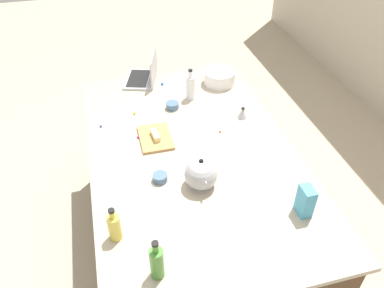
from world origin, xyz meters
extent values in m
plane|color=#B7A88E|center=(0.00, 0.00, 0.00)|extent=(12.00, 12.00, 0.00)
cube|color=#4C331E|center=(0.00, 0.00, 0.43)|extent=(1.93, 1.17, 0.87)
cube|color=tan|center=(0.00, 0.00, 0.89)|extent=(1.99, 1.23, 0.03)
cube|color=#B7B7BC|center=(-0.93, -0.18, 0.91)|extent=(0.36, 0.30, 0.02)
cube|color=black|center=(-0.93, -0.19, 0.92)|extent=(0.31, 0.23, 0.00)
cube|color=#B7B7BC|center=(-0.89, -0.07, 1.02)|extent=(0.29, 0.10, 0.20)
cube|color=#333842|center=(-0.89, -0.08, 1.02)|extent=(0.26, 0.08, 0.18)
cylinder|color=white|center=(-0.73, 0.41, 0.95)|extent=(0.24, 0.24, 0.10)
cylinder|color=black|center=(-0.73, 0.41, 0.95)|extent=(0.19, 0.19, 0.09)
torus|color=white|center=(-0.73, 0.41, 1.00)|extent=(0.24, 0.24, 0.01)
cylinder|color=#4C8C38|center=(0.78, -0.36, 0.98)|extent=(0.06, 0.06, 0.17)
cylinder|color=#4C8C38|center=(0.78, -0.36, 1.09)|extent=(0.03, 0.03, 0.05)
cylinder|color=black|center=(0.78, -0.36, 1.12)|extent=(0.03, 0.03, 0.01)
cylinder|color=#DBC64C|center=(0.53, -0.51, 0.97)|extent=(0.06, 0.06, 0.14)
cylinder|color=#DBC64C|center=(0.53, -0.51, 1.06)|extent=(0.03, 0.03, 0.04)
cylinder|color=black|center=(0.53, -0.51, 1.09)|extent=(0.03, 0.03, 0.01)
cylinder|color=white|center=(-0.58, 0.14, 0.99)|extent=(0.06, 0.06, 0.17)
cylinder|color=white|center=(-0.58, 0.14, 1.10)|extent=(0.03, 0.03, 0.05)
cylinder|color=black|center=(-0.58, 0.14, 1.13)|extent=(0.03, 0.03, 0.01)
cylinder|color=#ADADB2|center=(0.30, -0.03, 0.91)|extent=(0.13, 0.13, 0.01)
sphere|color=#ADADB2|center=(0.30, -0.03, 0.98)|extent=(0.18, 0.18, 0.18)
cone|color=#ADADB2|center=(0.38, -0.03, 1.00)|extent=(0.08, 0.03, 0.07)
sphere|color=black|center=(0.30, -0.03, 1.07)|extent=(0.02, 0.02, 0.02)
cube|color=#AD7F4C|center=(-0.17, -0.20, 0.91)|extent=(0.28, 0.20, 0.02)
cube|color=#F4E58C|center=(-0.16, -0.20, 0.94)|extent=(0.11, 0.05, 0.04)
cylinder|color=slate|center=(0.21, -0.24, 0.92)|extent=(0.08, 0.08, 0.04)
cylinder|color=slate|center=(-0.48, -0.02, 0.92)|extent=(0.09, 0.09, 0.04)
cone|color=#B2B2B7|center=(-0.25, 0.42, 0.94)|extent=(0.07, 0.07, 0.07)
cylinder|color=black|center=(-0.25, 0.42, 0.97)|extent=(0.02, 0.02, 0.01)
cube|color=#4CA5CC|center=(0.62, 0.42, 0.99)|extent=(0.09, 0.06, 0.17)
sphere|color=blue|center=(-0.38, -0.52, 0.91)|extent=(0.02, 0.02, 0.02)
sphere|color=orange|center=(-0.13, 0.22, 0.91)|extent=(0.01, 0.01, 0.01)
sphere|color=yellow|center=(-0.47, -0.29, 0.91)|extent=(0.02, 0.02, 0.02)
sphere|color=#CC3399|center=(-0.20, -0.30, 0.91)|extent=(0.02, 0.02, 0.02)
sphere|color=blue|center=(-0.82, -0.02, 0.91)|extent=(0.02, 0.02, 0.02)
camera|label=1|loc=(1.72, -0.45, 2.39)|focal=35.57mm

